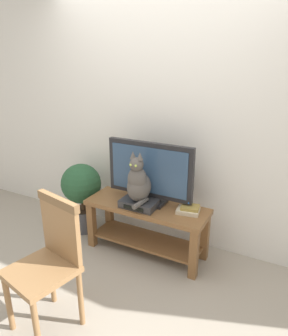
# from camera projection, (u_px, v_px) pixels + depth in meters

# --- Properties ---
(ground_plane) EXTENTS (12.00, 12.00, 0.00)m
(ground_plane) POSITION_uv_depth(u_px,v_px,m) (115.00, 285.00, 2.64)
(ground_plane) COLOR gray
(back_wall) EXTENTS (7.00, 0.12, 2.80)m
(back_wall) POSITION_uv_depth(u_px,v_px,m) (167.00, 106.00, 3.02)
(back_wall) COLOR silver
(back_wall) RESTS_ON ground
(tv_stand) EXTENTS (1.19, 0.42, 0.52)m
(tv_stand) POSITION_uv_depth(u_px,v_px,m) (146.00, 220.00, 2.99)
(tv_stand) COLOR brown
(tv_stand) RESTS_ON ground
(tv) EXTENTS (0.86, 0.20, 0.60)m
(tv) POSITION_uv_depth(u_px,v_px,m) (150.00, 172.00, 2.88)
(tv) COLOR black
(tv) RESTS_ON tv_stand
(media_box) EXTENTS (0.34, 0.23, 0.07)m
(media_box) POSITION_uv_depth(u_px,v_px,m) (139.00, 203.00, 2.89)
(media_box) COLOR #2D2D30
(media_box) RESTS_ON tv_stand
(cat) EXTENTS (0.21, 0.33, 0.48)m
(cat) POSITION_uv_depth(u_px,v_px,m) (138.00, 183.00, 2.80)
(cat) COLOR #514C47
(cat) RESTS_ON media_box
(wooden_chair) EXTENTS (0.49, 0.49, 0.96)m
(wooden_chair) POSITION_uv_depth(u_px,v_px,m) (50.00, 255.00, 2.11)
(wooden_chair) COLOR olive
(wooden_chair) RESTS_ON ground
(book_stack) EXTENTS (0.22, 0.18, 0.06)m
(book_stack) POSITION_uv_depth(u_px,v_px,m) (189.00, 210.00, 2.78)
(book_stack) COLOR beige
(book_stack) RESTS_ON tv_stand
(potted_plant) EXTENTS (0.43, 0.43, 0.78)m
(potted_plant) POSITION_uv_depth(u_px,v_px,m) (82.00, 191.00, 3.36)
(potted_plant) COLOR #47474C
(potted_plant) RESTS_ON ground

